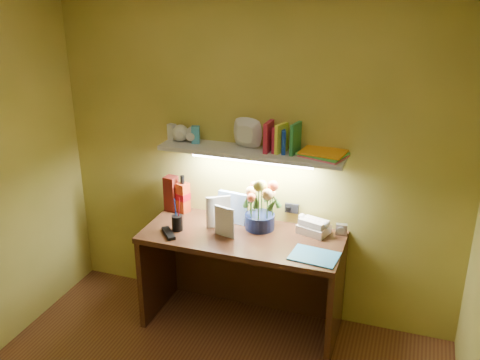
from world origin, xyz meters
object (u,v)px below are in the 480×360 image
at_px(desk, 242,281).
at_px(whisky_bottle, 183,194).
at_px(flower_bouquet, 260,204).
at_px(telephone, 314,225).
at_px(desk_clock, 341,229).

bearing_deg(desk, whisky_bottle, 158.43).
distance_m(desk, flower_bouquet, 0.59).
height_order(desk, whisky_bottle, whisky_bottle).
height_order(telephone, desk_clock, telephone).
distance_m(desk, whisky_bottle, 0.79).
distance_m(desk, desk_clock, 0.81).
relative_size(desk, flower_bouquet, 3.73).
xyz_separation_m(desk, desk_clock, (0.65, 0.23, 0.41)).
relative_size(flower_bouquet, telephone, 1.85).
xyz_separation_m(flower_bouquet, desk_clock, (0.57, 0.09, -0.15)).
xyz_separation_m(desk, whisky_bottle, (-0.55, 0.22, 0.52)).
bearing_deg(telephone, desk, -140.33).
bearing_deg(flower_bouquet, desk_clock, 9.01).
distance_m(telephone, desk_clock, 0.19).
distance_m(flower_bouquet, telephone, 0.40).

